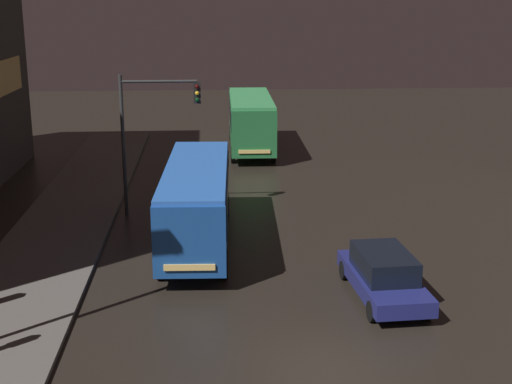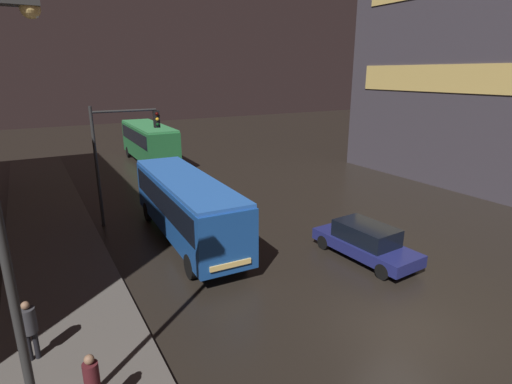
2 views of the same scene
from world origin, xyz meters
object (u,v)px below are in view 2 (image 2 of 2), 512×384
object	(u,v)px
pedestrian_near	(29,325)
pedestrian_mid	(92,383)
bus_far	(149,140)
car_taxi	(365,241)
traffic_light_main	(119,144)
bus_near	(186,202)
street_lamp_sidewalk	(5,183)

from	to	relation	value
pedestrian_near	pedestrian_mid	size ratio (longest dim) A/B	1.03
bus_far	pedestrian_mid	distance (m)	28.29
car_taxi	pedestrian_mid	bearing A→B (deg)	12.56
bus_far	traffic_light_main	world-z (taller)	traffic_light_main
car_taxi	traffic_light_main	bearing A→B (deg)	-54.21
pedestrian_near	traffic_light_main	world-z (taller)	traffic_light_main
pedestrian_near	traffic_light_main	distance (m)	11.52
bus_near	bus_far	xyz separation A→B (m)	(3.22, 17.93, 0.18)
car_taxi	pedestrian_near	distance (m)	12.69
traffic_light_main	street_lamp_sidewalk	xyz separation A→B (m)	(-4.48, -13.18, 1.70)
bus_far	pedestrian_near	bearing A→B (deg)	68.71
bus_far	street_lamp_sidewalk	size ratio (longest dim) A/B	1.14
bus_far	bus_near	bearing A→B (deg)	81.11
bus_near	street_lamp_sidewalk	bearing A→B (deg)	56.78
bus_near	pedestrian_mid	bearing A→B (deg)	60.44
pedestrian_near	traffic_light_main	bearing A→B (deg)	150.12
car_taxi	pedestrian_mid	xyz separation A→B (m)	(-11.52, -3.28, 0.37)
street_lamp_sidewalk	car_taxi	bearing A→B (deg)	15.33
traffic_light_main	street_lamp_sidewalk	bearing A→B (deg)	-108.77
bus_far	traffic_light_main	size ratio (longest dim) A/B	1.64
bus_far	pedestrian_near	xyz separation A→B (m)	(-9.94, -23.90, -0.86)
car_taxi	bus_far	bearing A→B (deg)	-86.73
traffic_light_main	street_lamp_sidewalk	size ratio (longest dim) A/B	0.70
pedestrian_near	traffic_light_main	xyz separation A→B (m)	(4.72, 10.08, 2.97)
bus_far	traffic_light_main	bearing A→B (deg)	70.61
bus_near	traffic_light_main	distance (m)	5.12
bus_near	pedestrian_near	world-z (taller)	bus_near
car_taxi	traffic_light_main	distance (m)	13.06
bus_far	street_lamp_sidewalk	bearing A→B (deg)	71.54
car_taxi	pedestrian_near	xyz separation A→B (m)	(-12.68, -0.31, 0.45)
bus_far	car_taxi	world-z (taller)	bus_far
car_taxi	street_lamp_sidewalk	world-z (taller)	street_lamp_sidewalk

